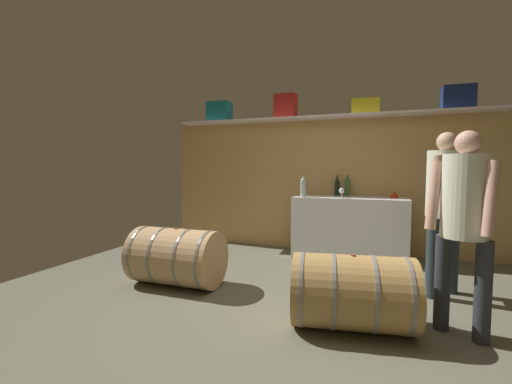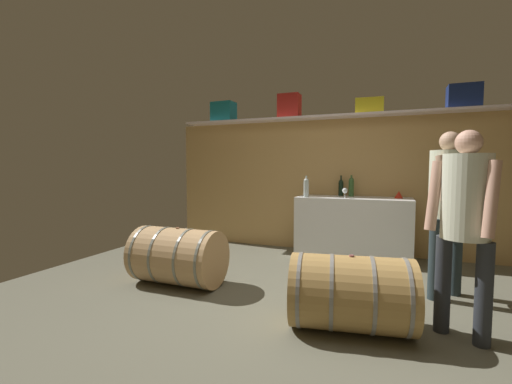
% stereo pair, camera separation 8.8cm
% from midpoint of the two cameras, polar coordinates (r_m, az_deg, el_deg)
% --- Properties ---
extents(ground_plane, '(6.20, 8.03, 0.02)m').
position_cam_midpoint_polar(ground_plane, '(3.77, 6.52, -15.68)').
color(ground_plane, '#5F5E4C').
extents(back_wall_panel, '(5.00, 0.10, 1.98)m').
position_cam_midpoint_polar(back_wall_panel, '(5.33, 11.06, 1.06)').
color(back_wall_panel, tan).
rests_on(back_wall_panel, ground).
extents(high_shelf_board, '(4.60, 0.40, 0.03)m').
position_cam_midpoint_polar(high_shelf_board, '(5.23, 10.96, 12.06)').
color(high_shelf_board, silver).
rests_on(high_shelf_board, back_wall_panel).
extents(toolcase_teal, '(0.37, 0.27, 0.32)m').
position_cam_midpoint_polar(toolcase_teal, '(5.77, -6.53, 13.08)').
color(toolcase_teal, '#17727E').
rests_on(toolcase_teal, high_shelf_board).
extents(toolcase_red, '(0.32, 0.23, 0.36)m').
position_cam_midpoint_polar(toolcase_red, '(5.38, 4.47, 13.99)').
color(toolcase_red, red).
rests_on(toolcase_red, high_shelf_board).
extents(toolcase_yellow, '(0.39, 0.28, 0.21)m').
position_cam_midpoint_polar(toolcase_yellow, '(5.19, 17.22, 13.36)').
color(toolcase_yellow, yellow).
rests_on(toolcase_yellow, high_shelf_board).
extents(toolcase_navy, '(0.38, 0.27, 0.30)m').
position_cam_midpoint_polar(toolcase_navy, '(5.27, 30.12, 13.37)').
color(toolcase_navy, navy).
rests_on(toolcase_navy, high_shelf_board).
extents(work_cabinet, '(1.53, 0.60, 0.85)m').
position_cam_midpoint_polar(work_cabinet, '(4.99, 14.75, -5.71)').
color(work_cabinet, white).
rests_on(work_cabinet, ground).
extents(wine_bottle_clear, '(0.07, 0.07, 0.30)m').
position_cam_midpoint_polar(wine_bottle_clear, '(4.82, 7.32, 0.80)').
color(wine_bottle_clear, silver).
rests_on(wine_bottle_clear, work_cabinet).
extents(wine_bottle_green, '(0.07, 0.07, 0.30)m').
position_cam_midpoint_polar(wine_bottle_green, '(5.11, 14.49, 0.91)').
color(wine_bottle_green, '#34582B').
rests_on(wine_bottle_green, work_cabinet).
extents(wine_bottle_dark, '(0.07, 0.07, 0.30)m').
position_cam_midpoint_polar(wine_bottle_dark, '(5.17, 12.87, 0.80)').
color(wine_bottle_dark, black).
rests_on(wine_bottle_dark, work_cabinet).
extents(wine_glass, '(0.07, 0.07, 0.14)m').
position_cam_midpoint_polar(wine_glass, '(4.75, 13.53, 0.17)').
color(wine_glass, white).
rests_on(wine_glass, work_cabinet).
extents(red_funnel, '(0.11, 0.11, 0.10)m').
position_cam_midpoint_polar(red_funnel, '(5.01, 21.58, -0.35)').
color(red_funnel, red).
rests_on(red_funnel, work_cabinet).
extents(wine_barrel_near, '(1.00, 0.71, 0.59)m').
position_cam_midpoint_polar(wine_barrel_near, '(2.87, 14.87, -15.78)').
color(wine_barrel_near, '#A78045').
rests_on(wine_barrel_near, ground).
extents(wine_barrel_far, '(0.95, 0.62, 0.62)m').
position_cam_midpoint_polar(wine_barrel_far, '(3.85, -13.72, -10.40)').
color(wine_barrel_far, tan).
rests_on(wine_barrel_far, ground).
extents(winemaker_pouring, '(0.47, 0.42, 1.53)m').
position_cam_midpoint_polar(winemaker_pouring, '(2.92, 30.66, -2.83)').
color(winemaker_pouring, '#2B2F36').
rests_on(winemaker_pouring, ground).
extents(visitor_tasting, '(0.50, 0.49, 1.60)m').
position_cam_midpoint_polar(visitor_tasting, '(3.78, 28.40, -0.62)').
color(visitor_tasting, '#273338').
rests_on(visitor_tasting, ground).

